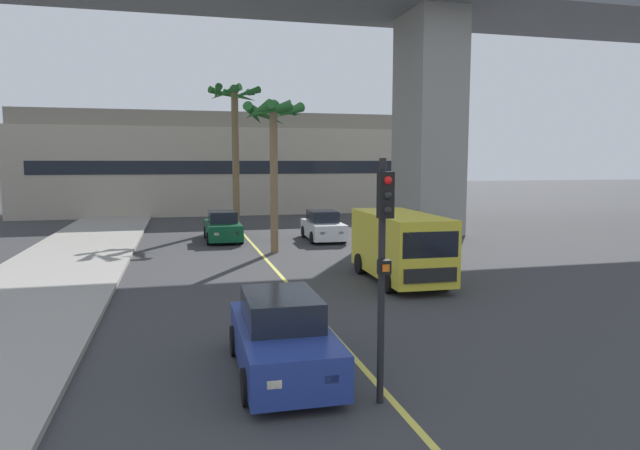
{
  "coord_description": "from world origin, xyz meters",
  "views": [
    {
      "loc": [
        -3.49,
        0.12,
        4.14
      ],
      "look_at": [
        0.0,
        14.0,
        2.51
      ],
      "focal_mm": 31.34,
      "sensor_mm": 36.0,
      "label": 1
    }
  ],
  "objects_px": {
    "car_queue_front": "(282,337)",
    "car_queue_third": "(223,227)",
    "palm_tree_near_median": "(274,129)",
    "palm_tree_mid_median": "(235,118)",
    "car_queue_second": "(323,227)",
    "delivery_van": "(400,245)",
    "traffic_light_median_near": "(383,248)"
  },
  "relations": [
    {
      "from": "delivery_van",
      "to": "palm_tree_near_median",
      "type": "bearing_deg",
      "value": 113.69
    },
    {
      "from": "palm_tree_near_median",
      "to": "car_queue_second",
      "type": "bearing_deg",
      "value": 47.5
    },
    {
      "from": "traffic_light_median_near",
      "to": "palm_tree_near_median",
      "type": "xyz_separation_m",
      "value": [
        0.91,
        16.4,
        2.89
      ]
    },
    {
      "from": "car_queue_second",
      "to": "car_queue_third",
      "type": "xyz_separation_m",
      "value": [
        -5.18,
        1.01,
        0.0
      ]
    },
    {
      "from": "palm_tree_near_median",
      "to": "car_queue_front",
      "type": "bearing_deg",
      "value": -98.97
    },
    {
      "from": "car_queue_second",
      "to": "palm_tree_mid_median",
      "type": "distance_m",
      "value": 10.09
    },
    {
      "from": "traffic_light_median_near",
      "to": "palm_tree_near_median",
      "type": "bearing_deg",
      "value": 86.83
    },
    {
      "from": "car_queue_front",
      "to": "car_queue_second",
      "type": "relative_size",
      "value": 0.99
    },
    {
      "from": "palm_tree_near_median",
      "to": "palm_tree_mid_median",
      "type": "distance_m",
      "value": 10.57
    },
    {
      "from": "car_queue_front",
      "to": "delivery_van",
      "type": "distance_m",
      "value": 9.17
    },
    {
      "from": "car_queue_front",
      "to": "car_queue_third",
      "type": "distance_m",
      "value": 19.01
    },
    {
      "from": "palm_tree_mid_median",
      "to": "car_queue_third",
      "type": "bearing_deg",
      "value": -102.16
    },
    {
      "from": "delivery_van",
      "to": "car_queue_front",
      "type": "bearing_deg",
      "value": -126.67
    },
    {
      "from": "palm_tree_mid_median",
      "to": "car_queue_second",
      "type": "bearing_deg",
      "value": -61.08
    },
    {
      "from": "car_queue_third",
      "to": "traffic_light_median_near",
      "type": "height_order",
      "value": "traffic_light_median_near"
    },
    {
      "from": "car_queue_second",
      "to": "delivery_van",
      "type": "bearing_deg",
      "value": -89.94
    },
    {
      "from": "palm_tree_near_median",
      "to": "palm_tree_mid_median",
      "type": "relative_size",
      "value": 0.77
    },
    {
      "from": "car_queue_second",
      "to": "palm_tree_near_median",
      "type": "bearing_deg",
      "value": -132.5
    },
    {
      "from": "palm_tree_mid_median",
      "to": "delivery_van",
      "type": "bearing_deg",
      "value": -77.58
    },
    {
      "from": "palm_tree_mid_median",
      "to": "palm_tree_near_median",
      "type": "bearing_deg",
      "value": -86.03
    },
    {
      "from": "car_queue_third",
      "to": "delivery_van",
      "type": "bearing_deg",
      "value": -66.01
    },
    {
      "from": "car_queue_third",
      "to": "palm_tree_near_median",
      "type": "relative_size",
      "value": 0.6
    },
    {
      "from": "car_queue_third",
      "to": "delivery_van",
      "type": "xyz_separation_m",
      "value": [
        5.19,
        -11.67,
        0.57
      ]
    },
    {
      "from": "traffic_light_median_near",
      "to": "car_queue_second",
      "type": "bearing_deg",
      "value": 78.43
    },
    {
      "from": "car_queue_front",
      "to": "car_queue_third",
      "type": "xyz_separation_m",
      "value": [
        0.27,
        19.01,
        0.0
      ]
    },
    {
      "from": "car_queue_front",
      "to": "car_queue_third",
      "type": "bearing_deg",
      "value": 89.18
    },
    {
      "from": "traffic_light_median_near",
      "to": "palm_tree_mid_median",
      "type": "distance_m",
      "value": 27.19
    },
    {
      "from": "car_queue_second",
      "to": "palm_tree_mid_median",
      "type": "relative_size",
      "value": 0.47
    },
    {
      "from": "palm_tree_near_median",
      "to": "palm_tree_mid_median",
      "type": "height_order",
      "value": "palm_tree_mid_median"
    },
    {
      "from": "car_queue_second",
      "to": "car_queue_third",
      "type": "relative_size",
      "value": 1.01
    },
    {
      "from": "car_queue_third",
      "to": "traffic_light_median_near",
      "type": "bearing_deg",
      "value": -86.93
    },
    {
      "from": "car_queue_second",
      "to": "delivery_van",
      "type": "height_order",
      "value": "delivery_van"
    }
  ]
}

